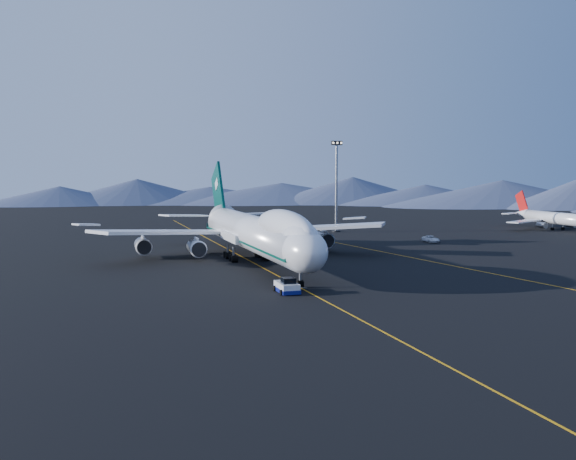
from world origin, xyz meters
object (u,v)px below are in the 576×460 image
object	(u,v)px
boeing_747	(254,232)
service_van	(431,239)
pushback_tug	(287,288)
floodlight_mast	(336,186)
second_jet	(559,219)

from	to	relation	value
boeing_747	service_van	size ratio (longest dim) A/B	13.15
pushback_tug	floodlight_mast	world-z (taller)	floodlight_mast
boeing_747	second_jet	bearing A→B (deg)	20.48
pushback_tug	floodlight_mast	xyz separation A→B (m)	(40.93, 82.38, 12.21)
service_van	second_jet	bearing A→B (deg)	20.29
boeing_747	second_jet	distance (m)	108.32
boeing_747	pushback_tug	bearing A→B (deg)	-95.80
pushback_tug	service_van	size ratio (longest dim) A/B	0.94
pushback_tug	boeing_747	bearing A→B (deg)	84.90
boeing_747	pushback_tug	xyz separation A→B (m)	(-3.00, -29.53, -5.11)
boeing_747	floodlight_mast	bearing A→B (deg)	54.33
second_jet	service_van	xyz separation A→B (m)	(-51.84, -16.74, -2.59)
boeing_747	service_van	bearing A→B (deg)	23.10
pushback_tug	second_jet	world-z (taller)	second_jet
pushback_tug	second_jet	bearing A→B (deg)	33.55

